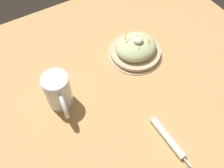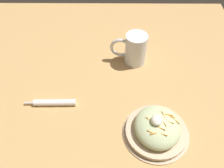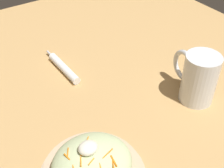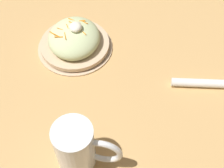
{
  "view_description": "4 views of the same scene",
  "coord_description": "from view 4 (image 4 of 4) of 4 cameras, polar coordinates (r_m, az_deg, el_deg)",
  "views": [
    {
      "loc": [
        -0.3,
        -0.34,
        0.81
      ],
      "look_at": [
        -0.03,
        0.1,
        0.06
      ],
      "focal_mm": 39.4,
      "sensor_mm": 36.0,
      "label": 1
    },
    {
      "loc": [
        0.6,
        0.07,
        0.77
      ],
      "look_at": [
        -0.02,
        0.07,
        0.06
      ],
      "focal_mm": 38.69,
      "sensor_mm": 36.0,
      "label": 2
    },
    {
      "loc": [
        0.35,
        0.58,
        0.58
      ],
      "look_at": [
        -0.0,
        0.06,
        0.08
      ],
      "focal_mm": 48.68,
      "sensor_mm": 36.0,
      "label": 3
    },
    {
      "loc": [
        -0.54,
        0.06,
        0.77
      ],
      "look_at": [
        -0.02,
        0.1,
        0.06
      ],
      "focal_mm": 51.74,
      "sensor_mm": 36.0,
      "label": 4
    }
  ],
  "objects": [
    {
      "name": "salad_plate",
      "position": [
        1.03,
        -6.65,
        7.65
      ],
      "size": [
        0.24,
        0.24,
        0.1
      ],
      "color": "#D1B28E",
      "rests_on": "ground_plane"
    },
    {
      "name": "ground_plane",
      "position": [
        0.94,
        5.94,
        -1.51
      ],
      "size": [
        1.43,
        1.43,
        0.0
      ],
      "primitive_type": "plane",
      "color": "tan"
    },
    {
      "name": "beer_mug",
      "position": [
        0.78,
        -6.3,
        -11.13
      ],
      "size": [
        0.1,
        0.16,
        0.14
      ],
      "color": "white",
      "rests_on": "ground_plane"
    },
    {
      "name": "napkin_roll",
      "position": [
        0.97,
        15.38,
        0.16
      ],
      "size": [
        0.03,
        0.2,
        0.03
      ],
      "color": "white",
      "rests_on": "ground_plane"
    }
  ]
}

